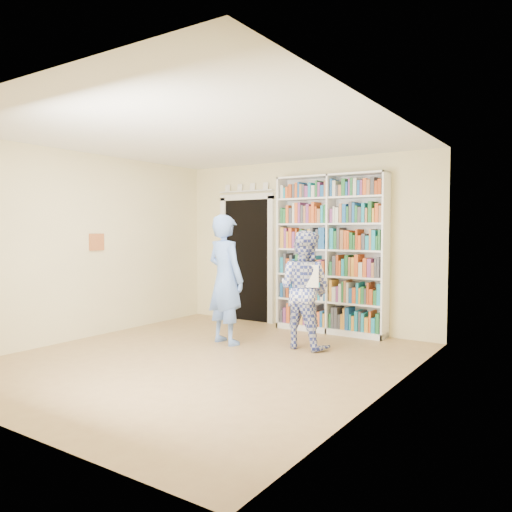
{
  "coord_description": "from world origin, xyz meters",
  "views": [
    {
      "loc": [
        3.86,
        -4.63,
        1.58
      ],
      "look_at": [
        0.15,
        0.9,
        1.23
      ],
      "focal_mm": 35.0,
      "sensor_mm": 36.0,
      "label": 1
    }
  ],
  "objects": [
    {
      "name": "man_blue",
      "position": [
        -0.32,
        0.85,
        0.9
      ],
      "size": [
        0.74,
        0.58,
        1.79
      ],
      "primitive_type": "imported",
      "rotation": [
        0.0,
        0.0,
        2.89
      ],
      "color": "#6188D9",
      "rests_on": "floor"
    },
    {
      "name": "wall_back",
      "position": [
        0.0,
        2.5,
        1.35
      ],
      "size": [
        4.5,
        0.0,
        4.5
      ],
      "primitive_type": "plane",
      "rotation": [
        1.57,
        0.0,
        0.0
      ],
      "color": "beige",
      "rests_on": "floor"
    },
    {
      "name": "wall_left",
      "position": [
        -2.25,
        0.0,
        1.35
      ],
      "size": [
        0.0,
        5.0,
        5.0
      ],
      "primitive_type": "plane",
      "rotation": [
        1.57,
        0.0,
        1.57
      ],
      "color": "beige",
      "rests_on": "floor"
    },
    {
      "name": "paper_sheet",
      "position": [
        0.88,
        1.07,
        0.98
      ],
      "size": [
        0.19,
        0.09,
        0.29
      ],
      "primitive_type": "cube",
      "rotation": [
        0.0,
        0.0,
        0.41
      ],
      "color": "white",
      "rests_on": "man_plaid"
    },
    {
      "name": "wall_art",
      "position": [
        -2.23,
        0.2,
        1.4
      ],
      "size": [
        0.03,
        0.25,
        0.25
      ],
      "primitive_type": "cube",
      "color": "brown",
      "rests_on": "wall_left"
    },
    {
      "name": "ceiling",
      "position": [
        0.0,
        0.0,
        2.7
      ],
      "size": [
        5.0,
        5.0,
        0.0
      ],
      "primitive_type": "plane",
      "rotation": [
        3.14,
        0.0,
        0.0
      ],
      "color": "white",
      "rests_on": "wall_back"
    },
    {
      "name": "wall_right",
      "position": [
        2.25,
        0.0,
        1.35
      ],
      "size": [
        0.0,
        5.0,
        5.0
      ],
      "primitive_type": "plane",
      "rotation": [
        1.57,
        0.0,
        -1.57
      ],
      "color": "beige",
      "rests_on": "floor"
    },
    {
      "name": "doorway",
      "position": [
        -1.1,
        2.48,
        1.18
      ],
      "size": [
        1.1,
        0.08,
        2.43
      ],
      "color": "black",
      "rests_on": "floor"
    },
    {
      "name": "bookshelf",
      "position": [
        0.56,
        2.34,
        1.22
      ],
      "size": [
        1.76,
        0.33,
        2.42
      ],
      "rotation": [
        0.0,
        0.0,
        -0.24
      ],
      "color": "white",
      "rests_on": "floor"
    },
    {
      "name": "man_plaid",
      "position": [
        0.7,
        1.24,
        0.79
      ],
      "size": [
        0.82,
        0.66,
        1.57
      ],
      "primitive_type": "imported",
      "rotation": [
        0.0,
        0.0,
        3.05
      ],
      "color": "#313E98",
      "rests_on": "floor"
    },
    {
      "name": "floor",
      "position": [
        0.0,
        0.0,
        0.0
      ],
      "size": [
        5.0,
        5.0,
        0.0
      ],
      "primitive_type": "plane",
      "color": "#977149",
      "rests_on": "ground"
    }
  ]
}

